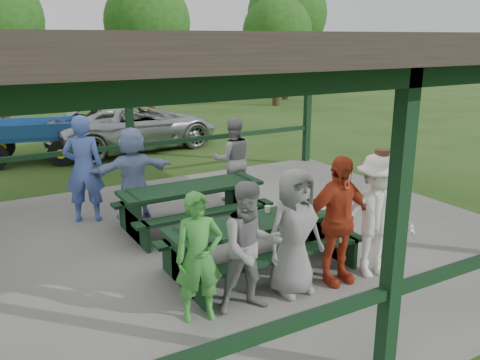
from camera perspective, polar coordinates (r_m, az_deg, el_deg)
ground at (r=8.30m, az=-3.38°, el=-7.72°), size 90.00×90.00×0.00m
concrete_slab at (r=8.28m, az=-3.39°, el=-7.40°), size 10.00×8.00×0.10m
pavilion_structure at (r=7.61m, az=-3.78°, el=14.71°), size 10.60×8.60×3.24m
picnic_table_near at (r=7.20m, az=2.27°, el=-6.50°), size 2.71×1.39×0.75m
picnic_table_far at (r=8.80m, az=-5.44°, el=-2.40°), size 2.46×1.39×0.75m
table_setting at (r=7.11m, az=2.28°, el=-4.17°), size 2.16×0.45×0.10m
contestant_green at (r=5.89m, az=-4.64°, el=-8.67°), size 0.64×0.50×1.55m
contestant_grey_left at (r=6.05m, az=1.18°, el=-7.59°), size 0.87×0.73×1.62m
contestant_grey_mid at (r=6.48m, az=6.12°, el=-5.84°), size 0.83×0.56×1.66m
contestant_red at (r=6.82m, az=10.91°, el=-4.48°), size 1.04×0.46×1.75m
contestant_white_fedora at (r=7.14m, az=15.14°, el=-3.89°), size 1.26×0.95×1.79m
spectator_lblue at (r=9.34m, az=-11.97°, el=0.77°), size 1.58×0.55×1.68m
spectator_blue at (r=9.36m, az=-17.14°, el=1.20°), size 0.83×0.70×1.92m
spectator_grey at (r=10.15m, az=-0.80°, el=2.33°), size 0.98×0.86×1.69m
pickup_truck at (r=15.73m, az=-11.78°, el=5.99°), size 5.43×3.05×1.43m
farm_trailer at (r=14.89m, az=-22.53°, el=4.13°), size 3.52×2.03×1.22m
tree_mid at (r=23.10m, az=-10.36°, el=17.00°), size 3.68×3.68×5.75m
tree_right at (r=25.42m, az=4.20°, el=16.23°), size 3.33×3.33×5.20m
tree_far_right at (r=28.16m, az=5.32°, el=18.03°), size 4.19×4.19×6.54m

